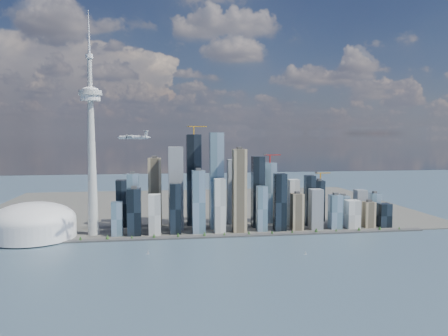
{
  "coord_description": "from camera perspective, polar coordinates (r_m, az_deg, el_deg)",
  "views": [
    {
      "loc": [
        -132.68,
        -803.71,
        255.91
      ],
      "look_at": [
        23.74,
        260.0,
        170.84
      ],
      "focal_mm": 35.0,
      "sensor_mm": 36.0,
      "label": 1
    }
  ],
  "objects": [
    {
      "name": "needle_tower",
      "position": [
        1126.39,
        -16.94,
        3.31
      ],
      "size": [
        56.0,
        56.0,
        550.5
      ],
      "color": "#B0B1AB",
      "rests_on": "land"
    },
    {
      "name": "seawall",
      "position": [
        1091.96,
        -1.17,
        -8.92
      ],
      "size": [
        1100.0,
        22.0,
        4.0
      ],
      "primitive_type": "cube",
      "color": "#383838",
      "rests_on": "ground"
    },
    {
      "name": "shoreline_trees",
      "position": [
        1090.4,
        -1.17,
        -8.58
      ],
      "size": [
        960.53,
        7.2,
        8.8
      ],
      "color": "#3F2D1E",
      "rests_on": "seawall"
    },
    {
      "name": "sailboat_east",
      "position": [
        956.43,
        10.59,
        -10.9
      ],
      "size": [
        6.2,
        3.1,
        8.63
      ],
      "rotation": [
        0.0,
        0.0,
        -0.28
      ],
      "color": "white",
      "rests_on": "ground"
    },
    {
      "name": "airplane",
      "position": [
        945.27,
        -11.7,
        3.99
      ],
      "size": [
        72.9,
        65.12,
        18.15
      ],
      "rotation": [
        0.0,
        0.0,
        -0.31
      ],
      "color": "silver",
      "rests_on": "ground"
    },
    {
      "name": "ground",
      "position": [
        853.84,
        0.99,
        -12.92
      ],
      "size": [
        4000.0,
        4000.0,
        0.0
      ],
      "primitive_type": "plane",
      "color": "#324D58",
      "rests_on": "ground"
    },
    {
      "name": "sailboat_west",
      "position": [
        957.65,
        -9.91,
        -10.83
      ],
      "size": [
        7.6,
        4.07,
        10.65
      ],
      "rotation": [
        0.0,
        0.0,
        -0.33
      ],
      "color": "white",
      "rests_on": "ground"
    },
    {
      "name": "dome_stadium",
      "position": [
        1165.97,
        -23.65,
        -6.56
      ],
      "size": [
        200.0,
        200.0,
        86.0
      ],
      "color": "silver",
      "rests_on": "land"
    },
    {
      "name": "skyscraper_cluster",
      "position": [
        1169.01,
        1.19,
        -3.82
      ],
      "size": [
        736.0,
        142.0,
        276.47
      ],
      "color": "black",
      "rests_on": "land"
    },
    {
      "name": "land",
      "position": [
        1530.84,
        -3.29,
        -5.05
      ],
      "size": [
        1400.0,
        900.0,
        3.0
      ],
      "primitive_type": "cube",
      "color": "#4C4C47",
      "rests_on": "ground"
    }
  ]
}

